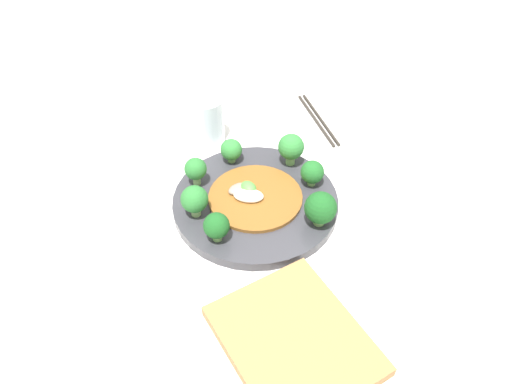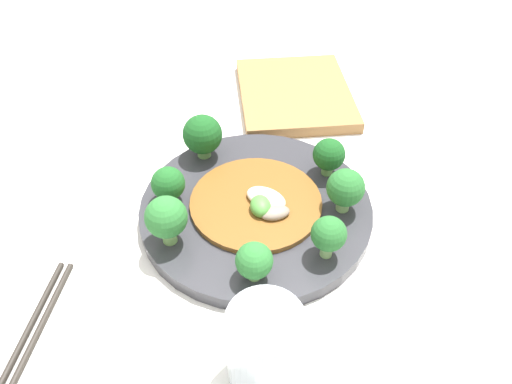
{
  "view_description": "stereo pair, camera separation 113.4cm",
  "coord_description": "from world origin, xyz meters",
  "px_view_note": "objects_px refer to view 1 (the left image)",
  "views": [
    {
      "loc": [
        -0.63,
        0.27,
        1.45
      ],
      "look_at": [
        -0.0,
        0.03,
        0.81
      ],
      "focal_mm": 35.0,
      "sensor_mm": 36.0,
      "label": 1
    },
    {
      "loc": [
        0.47,
        0.07,
        1.26
      ],
      "look_at": [
        -0.0,
        0.03,
        0.81
      ],
      "focal_mm": 35.0,
      "sensor_mm": 36.0,
      "label": 2
    }
  ],
  "objects_px": {
    "broccoli_north": "(194,198)",
    "broccoli_southeast": "(291,147)",
    "broccoli_east": "(231,150)",
    "broccoli_northwest": "(216,226)",
    "plate": "(256,203)",
    "broccoli_south": "(312,172)",
    "stirfry_center": "(254,197)",
    "cutting_board": "(294,340)",
    "broccoli_northeast": "(196,169)",
    "drinking_glass": "(207,120)",
    "chopsticks": "(318,120)",
    "broccoli_southwest": "(321,208)"
  },
  "relations": [
    {
      "from": "broccoli_southwest",
      "to": "broccoli_north",
      "type": "height_order",
      "value": "broccoli_southwest"
    },
    {
      "from": "drinking_glass",
      "to": "broccoli_northwest",
      "type": "bearing_deg",
      "value": 166.51
    },
    {
      "from": "broccoli_north",
      "to": "broccoli_southeast",
      "type": "distance_m",
      "value": 0.23
    },
    {
      "from": "broccoli_east",
      "to": "broccoli_northwest",
      "type": "relative_size",
      "value": 0.9
    },
    {
      "from": "plate",
      "to": "broccoli_south",
      "type": "xyz_separation_m",
      "value": [
        0.01,
        -0.12,
        0.04
      ]
    },
    {
      "from": "drinking_glass",
      "to": "stirfry_center",
      "type": "bearing_deg",
      "value": -174.56
    },
    {
      "from": "broccoli_northeast",
      "to": "chopsticks",
      "type": "distance_m",
      "value": 0.35
    },
    {
      "from": "stirfry_center",
      "to": "broccoli_north",
      "type": "bearing_deg",
      "value": 87.56
    },
    {
      "from": "broccoli_northwest",
      "to": "broccoli_southeast",
      "type": "distance_m",
      "value": 0.25
    },
    {
      "from": "broccoli_east",
      "to": "stirfry_center",
      "type": "relative_size",
      "value": 0.29
    },
    {
      "from": "plate",
      "to": "broccoli_southwest",
      "type": "bearing_deg",
      "value": -138.5
    },
    {
      "from": "broccoli_northeast",
      "to": "broccoli_east",
      "type": "bearing_deg",
      "value": -64.82
    },
    {
      "from": "cutting_board",
      "to": "chopsticks",
      "type": "bearing_deg",
      "value": -29.42
    },
    {
      "from": "broccoli_southwest",
      "to": "broccoli_northwest",
      "type": "height_order",
      "value": "broccoli_southwest"
    },
    {
      "from": "chopsticks",
      "to": "plate",
      "type": "bearing_deg",
      "value": 132.25
    },
    {
      "from": "broccoli_east",
      "to": "broccoli_north",
      "type": "bearing_deg",
      "value": 136.62
    },
    {
      "from": "broccoli_northeast",
      "to": "broccoli_south",
      "type": "distance_m",
      "value": 0.22
    },
    {
      "from": "broccoli_southeast",
      "to": "stirfry_center",
      "type": "bearing_deg",
      "value": 124.19
    },
    {
      "from": "plate",
      "to": "chopsticks",
      "type": "height_order",
      "value": "plate"
    },
    {
      "from": "broccoli_northeast",
      "to": "chopsticks",
      "type": "bearing_deg",
      "value": -68.35
    },
    {
      "from": "broccoli_east",
      "to": "cutting_board",
      "type": "distance_m",
      "value": 0.41
    },
    {
      "from": "broccoli_east",
      "to": "drinking_glass",
      "type": "relative_size",
      "value": 0.49
    },
    {
      "from": "plate",
      "to": "broccoli_northwest",
      "type": "height_order",
      "value": "broccoli_northwest"
    },
    {
      "from": "broccoli_south",
      "to": "cutting_board",
      "type": "distance_m",
      "value": 0.34
    },
    {
      "from": "plate",
      "to": "chopsticks",
      "type": "bearing_deg",
      "value": -47.75
    },
    {
      "from": "stirfry_center",
      "to": "drinking_glass",
      "type": "xyz_separation_m",
      "value": [
        0.23,
        0.02,
        0.03
      ]
    },
    {
      "from": "broccoli_southeast",
      "to": "broccoli_east",
      "type": "bearing_deg",
      "value": 66.21
    },
    {
      "from": "broccoli_north",
      "to": "broccoli_northwest",
      "type": "distance_m",
      "value": 0.08
    },
    {
      "from": "broccoli_east",
      "to": "broccoli_northeast",
      "type": "xyz_separation_m",
      "value": [
        -0.04,
        0.08,
        0.01
      ]
    },
    {
      "from": "plate",
      "to": "stirfry_center",
      "type": "bearing_deg",
      "value": 48.25
    },
    {
      "from": "broccoli_southeast",
      "to": "chopsticks",
      "type": "height_order",
      "value": "broccoli_southeast"
    },
    {
      "from": "broccoli_south",
      "to": "cutting_board",
      "type": "relative_size",
      "value": 0.21
    },
    {
      "from": "broccoli_south",
      "to": "stirfry_center",
      "type": "relative_size",
      "value": 0.3
    },
    {
      "from": "broccoli_northwest",
      "to": "broccoli_north",
      "type": "bearing_deg",
      "value": 13.69
    },
    {
      "from": "stirfry_center",
      "to": "cutting_board",
      "type": "distance_m",
      "value": 0.29
    },
    {
      "from": "broccoli_northeast",
      "to": "broccoli_north",
      "type": "xyz_separation_m",
      "value": [
        -0.08,
        0.02,
        0.0
      ]
    },
    {
      "from": "broccoli_northeast",
      "to": "plate",
      "type": "bearing_deg",
      "value": -132.26
    },
    {
      "from": "chopsticks",
      "to": "stirfry_center",
      "type": "bearing_deg",
      "value": 131.45
    },
    {
      "from": "broccoli_north",
      "to": "drinking_glass",
      "type": "distance_m",
      "value": 0.24
    },
    {
      "from": "broccoli_southeast",
      "to": "stirfry_center",
      "type": "relative_size",
      "value": 0.39
    },
    {
      "from": "broccoli_east",
      "to": "broccoli_southeast",
      "type": "height_order",
      "value": "broccoli_southeast"
    },
    {
      "from": "plate",
      "to": "broccoli_southeast",
      "type": "bearing_deg",
      "value": -53.86
    },
    {
      "from": "broccoli_northwest",
      "to": "stirfry_center",
      "type": "height_order",
      "value": "broccoli_northwest"
    },
    {
      "from": "drinking_glass",
      "to": "chopsticks",
      "type": "relative_size",
      "value": 0.51
    },
    {
      "from": "broccoli_northeast",
      "to": "stirfry_center",
      "type": "xyz_separation_m",
      "value": [
        -0.08,
        -0.09,
        -0.03
      ]
    },
    {
      "from": "plate",
      "to": "broccoli_northwest",
      "type": "distance_m",
      "value": 0.13
    },
    {
      "from": "broccoli_south",
      "to": "broccoli_northeast",
      "type": "bearing_deg",
      "value": 69.38
    },
    {
      "from": "chopsticks",
      "to": "broccoli_northeast",
      "type": "bearing_deg",
      "value": 111.65
    },
    {
      "from": "broccoli_northwest",
      "to": "chopsticks",
      "type": "relative_size",
      "value": 0.28
    },
    {
      "from": "broccoli_southeast",
      "to": "cutting_board",
      "type": "bearing_deg",
      "value": 157.41
    }
  ]
}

